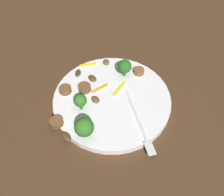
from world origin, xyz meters
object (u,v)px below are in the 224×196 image
object	(u,v)px
broccoli_floret_1	(80,101)
mushroom_3	(78,73)
sausage_slice_2	(56,122)
mushroom_1	(66,137)
sausage_slice_1	(65,90)
pepper_strip_1	(100,88)
plate	(112,100)
broccoli_floret_2	(84,127)
fork	(141,126)
pepper_strip_0	(119,89)
mushroom_2	(95,100)
sausage_slice_3	(139,71)
pepper_strip_2	(88,65)
mushroom_4	(92,78)
mushroom_0	(106,62)
sausage_slice_0	(85,88)
broccoli_floret_0	(125,67)

from	to	relation	value
broccoli_floret_1	mushroom_3	world-z (taller)	broccoli_floret_1
sausage_slice_2	mushroom_1	distance (m)	0.05
sausage_slice_1	pepper_strip_1	xyz separation A→B (m)	(-0.02, 0.09, -0.00)
plate	broccoli_floret_2	world-z (taller)	broccoli_floret_2
sausage_slice_2	plate	bearing A→B (deg)	126.94
fork	pepper_strip_0	xyz separation A→B (m)	(-0.11, -0.06, 0.00)
sausage_slice_1	mushroom_2	bearing A→B (deg)	74.14
sausage_slice_1	sausage_slice_3	xyz separation A→B (m)	(-0.09, 0.18, 0.00)
mushroom_2	pepper_strip_0	bearing A→B (deg)	128.69
fork	pepper_strip_0	size ratio (longest dim) A/B	3.29
mushroom_2	broccoli_floret_2	bearing A→B (deg)	-4.79
fork	pepper_strip_2	size ratio (longest dim) A/B	3.73
sausage_slice_1	mushroom_4	xyz separation A→B (m)	(-0.05, 0.06, -0.00)
pepper_strip_0	pepper_strip_2	bearing A→B (deg)	-129.89
plate	mushroom_4	distance (m)	0.08
pepper_strip_0	mushroom_2	bearing A→B (deg)	-51.31
broccoli_floret_2	sausage_slice_2	world-z (taller)	broccoli_floret_2
sausage_slice_2	pepper_strip_2	distance (m)	0.20
broccoli_floret_1	mushroom_0	xyz separation A→B (m)	(-0.16, 0.04, -0.02)
pepper_strip_0	pepper_strip_2	xyz separation A→B (m)	(-0.08, -0.09, 0.00)
pepper_strip_0	sausage_slice_3	bearing A→B (deg)	143.61
sausage_slice_1	mushroom_0	xyz separation A→B (m)	(-0.11, 0.09, -0.00)
sausage_slice_0	broccoli_floret_1	bearing A→B (deg)	2.03
broccoli_floret_2	pepper_strip_2	world-z (taller)	broccoli_floret_2
broccoli_floret_1	sausage_slice_3	size ratio (longest dim) A/B	1.66
sausage_slice_1	pepper_strip_0	distance (m)	0.14
pepper_strip_1	mushroom_4	bearing A→B (deg)	-143.16
sausage_slice_1	pepper_strip_1	world-z (taller)	sausage_slice_1
pepper_strip_0	fork	bearing A→B (deg)	28.75
broccoli_floret_2	pepper_strip_2	bearing A→B (deg)	-172.17
fork	mushroom_3	world-z (taller)	mushroom_3
broccoli_floret_1	mushroom_2	bearing A→B (deg)	131.28
pepper_strip_0	broccoli_floret_1	bearing A→B (deg)	-50.37
mushroom_0	mushroom_3	bearing A→B (deg)	-55.33
broccoli_floret_1	sausage_slice_2	bearing A→B (deg)	-44.92
broccoli_floret_2	sausage_slice_0	world-z (taller)	broccoli_floret_2
mushroom_3	mushroom_4	size ratio (longest dim) A/B	0.98
broccoli_floret_1	sausage_slice_0	distance (m)	0.06
broccoli_floret_0	sausage_slice_3	distance (m)	0.05
sausage_slice_0	mushroom_0	xyz separation A→B (m)	(-0.10, 0.04, -0.00)
sausage_slice_1	pepper_strip_1	distance (m)	0.09
broccoli_floret_0	broccoli_floret_2	size ratio (longest dim) A/B	0.93
broccoli_floret_2	sausage_slice_3	size ratio (longest dim) A/B	1.94
broccoli_floret_2	sausage_slice_2	bearing A→B (deg)	-108.43
fork	sausage_slice_2	world-z (taller)	sausage_slice_2
broccoli_floret_0	mushroom_1	size ratio (longest dim) A/B	1.70
sausage_slice_1	plate	bearing A→B (deg)	85.67
pepper_strip_0	sausage_slice_1	bearing A→B (deg)	-81.04
sausage_slice_0	sausage_slice_3	xyz separation A→B (m)	(-0.08, 0.13, -0.00)
sausage_slice_3	mushroom_0	size ratio (longest dim) A/B	1.35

